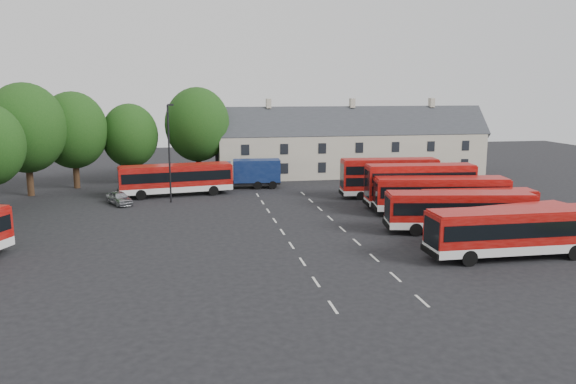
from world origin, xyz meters
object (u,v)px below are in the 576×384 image
(box_truck, at_px, (248,172))
(lamppost, at_px, (169,151))
(silver_car, at_px, (119,198))
(bus_dd_south, at_px, (420,183))
(bus_row_a, at_px, (514,229))

(box_truck, bearing_deg, lamppost, -137.70)
(silver_car, height_order, lamppost, lamppost)
(silver_car, bearing_deg, bus_dd_south, -41.02)
(box_truck, distance_m, lamppost, 11.52)
(bus_row_a, distance_m, box_truck, 33.60)
(silver_car, distance_m, lamppost, 6.81)
(box_truck, bearing_deg, silver_car, -148.75)
(bus_row_a, relative_size, box_truck, 1.56)
(bus_row_a, xyz_separation_m, box_truck, (-14.76, 30.18, -0.18))
(bus_row_a, relative_size, silver_car, 3.05)
(box_truck, bearing_deg, bus_row_a, -60.23)
(bus_dd_south, xyz_separation_m, silver_car, (-28.60, 6.79, -1.75))
(bus_dd_south, height_order, silver_car, bus_dd_south)
(bus_row_a, height_order, bus_dd_south, bus_dd_south)
(bus_row_a, height_order, silver_car, bus_row_a)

